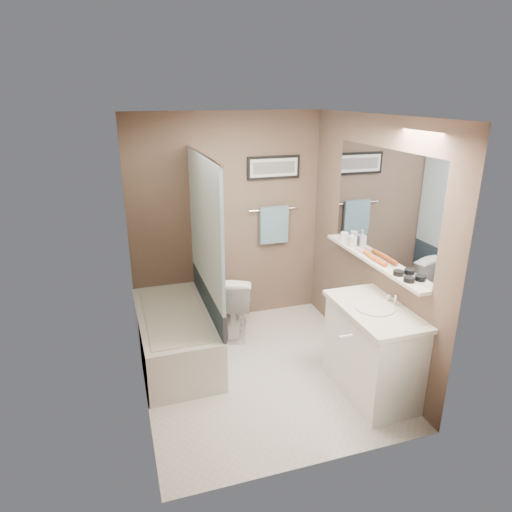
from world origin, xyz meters
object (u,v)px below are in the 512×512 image
object	(u,v)px
hair_brush_front	(379,261)
vanity	(372,353)
hair_brush_back	(370,255)
soap_bottle	(352,239)
candle_bowl_near	(409,279)
toilet	(234,303)
bathtub	(175,336)
glass_jar	(344,237)
candle_bowl_far	(398,273)

from	to	relation	value
hair_brush_front	vanity	bearing A→B (deg)	-120.88
hair_brush_back	soap_bottle	size ratio (longest dim) A/B	1.36
candle_bowl_near	hair_brush_front	size ratio (longest dim) A/B	0.41
toilet	hair_brush_back	size ratio (longest dim) A/B	3.28
candle_bowl_near	hair_brush_back	world-z (taller)	hair_brush_back
toilet	hair_brush_back	distance (m)	1.64
bathtub	toilet	distance (m)	0.80
hair_brush_back	glass_jar	bearing A→B (deg)	90.00
hair_brush_front	candle_bowl_near	bearing A→B (deg)	-90.00
vanity	candle_bowl_far	size ratio (longest dim) A/B	10.00
candle_bowl_near	vanity	bearing A→B (deg)	143.21
vanity	soap_bottle	distance (m)	1.16
vanity	candle_bowl_near	world-z (taller)	candle_bowl_near
glass_jar	soap_bottle	distance (m)	0.16
vanity	candle_bowl_far	bearing A→B (deg)	2.13
hair_brush_back	bathtub	bearing A→B (deg)	160.80
vanity	toilet	bearing A→B (deg)	120.77
glass_jar	soap_bottle	world-z (taller)	soap_bottle
candle_bowl_far	hair_brush_front	distance (m)	0.30
glass_jar	vanity	bearing A→B (deg)	-100.72
candle_bowl_near	candle_bowl_far	size ratio (longest dim) A/B	1.00
vanity	candle_bowl_near	xyz separation A→B (m)	(0.19, -0.14, 0.73)
candle_bowl_far	soap_bottle	world-z (taller)	soap_bottle
vanity	hair_brush_front	xyz separation A→B (m)	(0.19, 0.31, 0.74)
toilet	vanity	bearing A→B (deg)	140.98
candle_bowl_near	glass_jar	bearing A→B (deg)	90.00
bathtub	hair_brush_front	bearing A→B (deg)	-24.91
toilet	glass_jar	bearing A→B (deg)	176.10
toilet	vanity	xyz separation A→B (m)	(0.89, -1.44, 0.04)
bathtub	candle_bowl_far	size ratio (longest dim) A/B	16.67
toilet	hair_brush_back	world-z (taller)	hair_brush_back
toilet	hair_brush_back	bearing A→B (deg)	157.37
bathtub	soap_bottle	distance (m)	2.04
candle_bowl_far	hair_brush_back	bearing A→B (deg)	90.00
bathtub	candle_bowl_near	distance (m)	2.34
hair_brush_back	candle_bowl_far	bearing A→B (deg)	-90.00
toilet	hair_brush_front	distance (m)	1.74
toilet	candle_bowl_near	distance (m)	2.06
hair_brush_front	glass_jar	xyz separation A→B (m)	(0.00, 0.67, 0.03)
toilet	vanity	distance (m)	1.69
toilet	soap_bottle	distance (m)	1.49
vanity	hair_brush_front	bearing A→B (deg)	58.24
hair_brush_front	hair_brush_back	distance (m)	0.16
soap_bottle	candle_bowl_far	bearing A→B (deg)	-90.00
vanity	hair_brush_back	world-z (taller)	hair_brush_back
bathtub	hair_brush_back	bearing A→B (deg)	-20.33
candle_bowl_far	candle_bowl_near	bearing A→B (deg)	-90.00
bathtub	vanity	bearing A→B (deg)	-35.54
hair_brush_back	soap_bottle	xyz separation A→B (m)	(0.00, 0.35, 0.06)
toilet	hair_brush_back	xyz separation A→B (m)	(1.07, -0.96, 0.78)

